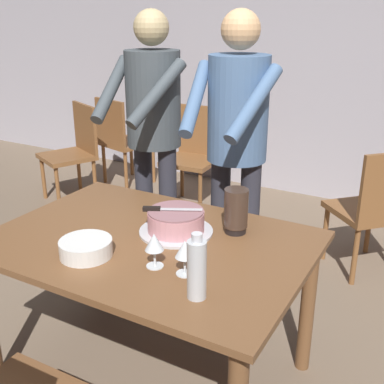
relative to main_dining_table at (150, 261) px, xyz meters
name	(u,v)px	position (x,y,z in m)	size (l,w,h in m)	color
ground_plane	(154,374)	(0.00, 0.00, -0.64)	(14.00, 14.00, 0.00)	#7A6651
back_wall	(328,53)	(0.00, 2.90, 0.71)	(10.00, 0.12, 2.70)	#ADA8B2
main_dining_table	(150,261)	(0.00, 0.00, 0.00)	(1.41, 0.99, 0.75)	brown
cake_on_platter	(176,222)	(0.07, 0.12, 0.16)	(0.34, 0.34, 0.11)	silver
cake_knife	(160,209)	(0.00, 0.09, 0.23)	(0.25, 0.14, 0.02)	silver
plate_stack	(86,248)	(-0.14, -0.25, 0.14)	(0.22, 0.22, 0.07)	white
wine_glass_near	(185,250)	(0.29, -0.18, 0.21)	(0.08, 0.08, 0.14)	silver
wine_glass_far	(154,243)	(0.16, -0.19, 0.21)	(0.08, 0.08, 0.14)	silver
water_bottle	(197,269)	(0.41, -0.30, 0.22)	(0.07, 0.07, 0.25)	silver
hurricane_lamp	(236,211)	(0.30, 0.26, 0.22)	(0.11, 0.11, 0.21)	black
person_cutting_cake	(236,137)	(0.10, 0.71, 0.43)	(0.47, 0.56, 1.72)	#2D2D38
person_standing_beside	(153,125)	(-0.46, 0.74, 0.43)	(0.47, 0.56, 1.72)	#2D2D38
background_chair_0	(194,153)	(-0.94, 2.11, -0.15)	(0.46, 0.46, 0.90)	brown
background_chair_1	(74,149)	(-1.98, 1.67, -0.15)	(0.58, 0.58, 0.90)	brown
background_chair_2	(375,207)	(0.73, 1.56, -0.15)	(0.62, 0.62, 0.90)	brown
background_chair_3	(122,138)	(-1.84, 2.21, -0.15)	(0.54, 0.54, 0.90)	brown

